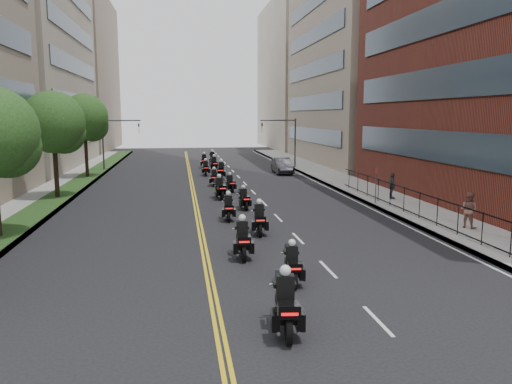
% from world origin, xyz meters
% --- Properties ---
extents(ground, '(160.00, 160.00, 0.00)m').
position_xyz_m(ground, '(0.00, 0.00, 0.00)').
color(ground, black).
rests_on(ground, ground).
extents(sidewalk_right, '(4.00, 90.00, 0.15)m').
position_xyz_m(sidewalk_right, '(12.00, 25.00, 0.07)').
color(sidewalk_right, gray).
rests_on(sidewalk_right, ground).
extents(sidewalk_left, '(4.00, 90.00, 0.15)m').
position_xyz_m(sidewalk_left, '(-12.00, 25.00, 0.07)').
color(sidewalk_left, gray).
rests_on(sidewalk_left, ground).
extents(grass_strip, '(2.00, 90.00, 0.04)m').
position_xyz_m(grass_strip, '(-11.20, 25.00, 0.17)').
color(grass_strip, '#193D16').
rests_on(grass_strip, sidewalk_left).
extents(building_right_tan, '(15.11, 28.00, 30.00)m').
position_xyz_m(building_right_tan, '(21.48, 48.00, 15.00)').
color(building_right_tan, gray).
rests_on(building_right_tan, ground).
extents(building_right_far, '(15.00, 28.00, 26.00)m').
position_xyz_m(building_right_far, '(21.50, 78.00, 13.00)').
color(building_right_far, gray).
rests_on(building_right_far, ground).
extents(building_left_far, '(16.00, 28.00, 26.00)m').
position_xyz_m(building_left_far, '(-22.00, 78.00, 13.00)').
color(building_left_far, gray).
rests_on(building_left_far, ground).
extents(iron_fence, '(0.05, 28.00, 1.50)m').
position_xyz_m(iron_fence, '(11.00, 12.00, 0.90)').
color(iron_fence, black).
rests_on(iron_fence, sidewalk_right).
extents(street_trees, '(4.40, 38.40, 7.98)m').
position_xyz_m(street_trees, '(-11.05, 18.61, 5.13)').
color(street_trees, '#301E15').
rests_on(street_trees, ground).
extents(traffic_signal_right, '(4.09, 0.20, 5.60)m').
position_xyz_m(traffic_signal_right, '(9.54, 42.00, 3.70)').
color(traffic_signal_right, '#3F3F44').
rests_on(traffic_signal_right, ground).
extents(traffic_signal_left, '(4.09, 0.20, 5.60)m').
position_xyz_m(traffic_signal_left, '(-9.54, 42.00, 3.70)').
color(traffic_signal_left, '#3F3F44').
rests_on(traffic_signal_left, ground).
extents(motorcycle_0, '(0.72, 2.54, 1.88)m').
position_xyz_m(motorcycle_0, '(0.37, -0.31, 0.74)').
color(motorcycle_0, black).
rests_on(motorcycle_0, ground).
extents(motorcycle_1, '(0.59, 2.15, 1.58)m').
position_xyz_m(motorcycle_1, '(1.46, 3.66, 0.63)').
color(motorcycle_1, black).
rests_on(motorcycle_1, ground).
extents(motorcycle_2, '(0.60, 2.46, 1.81)m').
position_xyz_m(motorcycle_2, '(0.12, 7.25, 0.72)').
color(motorcycle_2, black).
rests_on(motorcycle_2, ground).
extents(motorcycle_3, '(0.67, 2.42, 1.78)m').
position_xyz_m(motorcycle_3, '(1.49, 11.29, 0.70)').
color(motorcycle_3, black).
rests_on(motorcycle_3, ground).
extents(motorcycle_4, '(0.57, 2.26, 1.67)m').
position_xyz_m(motorcycle_4, '(0.27, 14.92, 0.66)').
color(motorcycle_4, black).
rests_on(motorcycle_4, ground).
extents(motorcycle_5, '(0.57, 2.09, 1.54)m').
position_xyz_m(motorcycle_5, '(1.56, 18.08, 0.61)').
color(motorcycle_5, black).
rests_on(motorcycle_5, ground).
extents(motorcycle_6, '(0.74, 2.42, 1.79)m').
position_xyz_m(motorcycle_6, '(0.35, 22.24, 0.71)').
color(motorcycle_6, black).
rests_on(motorcycle_6, ground).
extents(motorcycle_7, '(0.62, 2.07, 1.53)m').
position_xyz_m(motorcycle_7, '(1.44, 25.56, 0.61)').
color(motorcycle_7, black).
rests_on(motorcycle_7, ground).
extents(motorcycle_8, '(0.61, 2.16, 1.60)m').
position_xyz_m(motorcycle_8, '(0.43, 29.15, 0.63)').
color(motorcycle_8, black).
rests_on(motorcycle_8, ground).
extents(motorcycle_9, '(0.78, 2.53, 1.87)m').
position_xyz_m(motorcycle_9, '(1.39, 33.43, 0.74)').
color(motorcycle_9, black).
rests_on(motorcycle_9, ground).
extents(motorcycle_10, '(0.53, 2.31, 1.71)m').
position_xyz_m(motorcycle_10, '(0.10, 36.52, 0.67)').
color(motorcycle_10, black).
rests_on(motorcycle_10, ground).
extents(motorcycle_11, '(0.57, 2.42, 1.78)m').
position_xyz_m(motorcycle_11, '(1.22, 40.43, 0.70)').
color(motorcycle_11, black).
rests_on(motorcycle_11, ground).
extents(motorcycle_12, '(0.60, 2.44, 1.80)m').
position_xyz_m(motorcycle_12, '(0.31, 43.82, 0.71)').
color(motorcycle_12, black).
rests_on(motorcycle_12, ground).
extents(motorcycle_13, '(0.57, 2.46, 1.82)m').
position_xyz_m(motorcycle_13, '(1.48, 47.58, 0.72)').
color(motorcycle_13, black).
rests_on(motorcycle_13, ground).
extents(parked_sedan, '(1.76, 4.84, 1.59)m').
position_xyz_m(parked_sedan, '(8.00, 37.06, 0.79)').
color(parked_sedan, black).
rests_on(parked_sedan, ground).
extents(pedestrian_b, '(1.10, 1.16, 1.88)m').
position_xyz_m(pedestrian_b, '(12.37, 10.32, 1.09)').
color(pedestrian_b, brown).
rests_on(pedestrian_b, sidewalk_right).
extents(pedestrian_c, '(0.59, 1.12, 1.82)m').
position_xyz_m(pedestrian_c, '(12.25, 19.59, 1.06)').
color(pedestrian_c, '#38383F').
rests_on(pedestrian_c, sidewalk_right).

